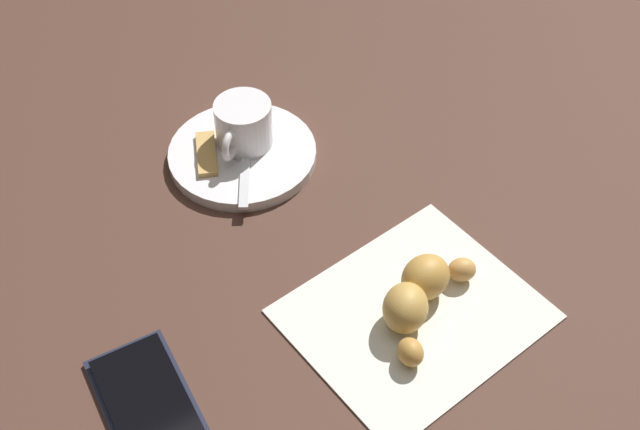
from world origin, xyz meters
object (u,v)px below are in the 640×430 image
object	(u,v)px
sugar_packet	(207,154)
croissant	(419,295)
espresso_cup	(243,124)
saucer	(243,154)
napkin	(412,314)
cell_phone	(155,419)
teaspoon	(246,147)

from	to	relation	value
sugar_packet	croissant	xyz separation A→B (m)	(-0.25, -0.07, 0.01)
espresso_cup	saucer	bearing A→B (deg)	138.76
napkin	croissant	size ratio (longest dim) A/B	1.73
napkin	cell_phone	distance (m)	0.22
saucer	sugar_packet	distance (m)	0.04
saucer	croissant	bearing A→B (deg)	-170.40
teaspoon	croissant	size ratio (longest dim) A/B	1.00
teaspoon	cell_phone	size ratio (longest dim) A/B	0.75
cell_phone	espresso_cup	bearing A→B (deg)	-40.34
napkin	sugar_packet	bearing A→B (deg)	15.00
cell_phone	sugar_packet	bearing A→B (deg)	-33.71
sugar_packet	napkin	xyz separation A→B (m)	(-0.25, -0.07, -0.01)
sugar_packet	napkin	size ratio (longest dim) A/B	0.30
croissant	cell_phone	distance (m)	0.23
saucer	espresso_cup	bearing A→B (deg)	-41.24
napkin	espresso_cup	bearing A→B (deg)	6.03
sugar_packet	cell_phone	distance (m)	0.28
espresso_cup	sugar_packet	bearing A→B (deg)	88.01
saucer	croissant	xyz separation A→B (m)	(-0.24, -0.04, 0.02)
saucer	napkin	size ratio (longest dim) A/B	0.75
croissant	cell_phone	size ratio (longest dim) A/B	0.75
espresso_cup	teaspoon	distance (m)	0.02
teaspoon	napkin	size ratio (longest dim) A/B	0.58
espresso_cup	croissant	xyz separation A→B (m)	(-0.25, -0.03, -0.01)
espresso_cup	cell_phone	bearing A→B (deg)	139.66
sugar_packet	espresso_cup	bearing A→B (deg)	110.24
sugar_packet	cell_phone	world-z (taller)	sugar_packet
espresso_cup	cell_phone	distance (m)	0.31
napkin	cell_phone	size ratio (longest dim) A/B	1.30
sugar_packet	croissant	distance (m)	0.26
espresso_cup	napkin	bearing A→B (deg)	-173.97
espresso_cup	teaspoon	xyz separation A→B (m)	(-0.01, 0.00, -0.02)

